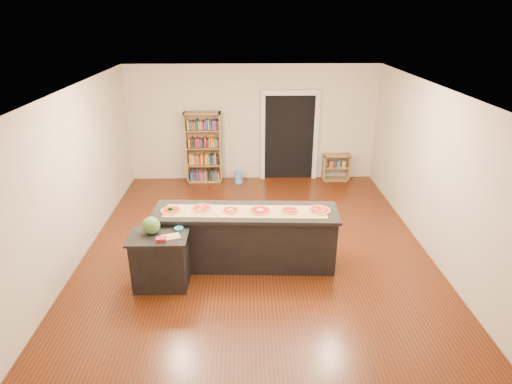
{
  "coord_description": "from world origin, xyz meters",
  "views": [
    {
      "loc": [
        -0.18,
        -6.67,
        3.92
      ],
      "look_at": [
        0.0,
        0.2,
        1.0
      ],
      "focal_mm": 30.0,
      "sensor_mm": 36.0,
      "label": 1
    }
  ],
  "objects_px": {
    "waste_bin": "(239,177)",
    "kitchen_island": "(246,237)",
    "side_counter": "(161,260)",
    "low_shelf": "(336,167)",
    "watermelon": "(151,225)",
    "bookshelf": "(204,148)"
  },
  "relations": [
    {
      "from": "kitchen_island",
      "to": "watermelon",
      "type": "xyz_separation_m",
      "value": [
        -1.39,
        -0.51,
        0.5
      ]
    },
    {
      "from": "waste_bin",
      "to": "kitchen_island",
      "type": "bearing_deg",
      "value": -87.47
    },
    {
      "from": "low_shelf",
      "to": "waste_bin",
      "type": "height_order",
      "value": "low_shelf"
    },
    {
      "from": "low_shelf",
      "to": "kitchen_island",
      "type": "bearing_deg",
      "value": -120.65
    },
    {
      "from": "side_counter",
      "to": "watermelon",
      "type": "height_order",
      "value": "watermelon"
    },
    {
      "from": "kitchen_island",
      "to": "low_shelf",
      "type": "bearing_deg",
      "value": 62.04
    },
    {
      "from": "side_counter",
      "to": "waste_bin",
      "type": "relative_size",
      "value": 2.81
    },
    {
      "from": "bookshelf",
      "to": "side_counter",
      "type": "bearing_deg",
      "value": -93.8
    },
    {
      "from": "bookshelf",
      "to": "waste_bin",
      "type": "xyz_separation_m",
      "value": [
        0.84,
        -0.14,
        -0.71
      ]
    },
    {
      "from": "low_shelf",
      "to": "watermelon",
      "type": "distance_m",
      "value": 5.7
    },
    {
      "from": "low_shelf",
      "to": "watermelon",
      "type": "bearing_deg",
      "value": -130.22
    },
    {
      "from": "low_shelf",
      "to": "waste_bin",
      "type": "xyz_separation_m",
      "value": [
        -2.42,
        -0.16,
        -0.18
      ]
    },
    {
      "from": "side_counter",
      "to": "kitchen_island",
      "type": "bearing_deg",
      "value": 23.97
    },
    {
      "from": "low_shelf",
      "to": "waste_bin",
      "type": "distance_m",
      "value": 2.43
    },
    {
      "from": "bookshelf",
      "to": "low_shelf",
      "type": "xyz_separation_m",
      "value": [
        3.26,
        0.01,
        -0.53
      ]
    },
    {
      "from": "bookshelf",
      "to": "watermelon",
      "type": "distance_m",
      "value": 4.33
    },
    {
      "from": "waste_bin",
      "to": "side_counter",
      "type": "bearing_deg",
      "value": -104.98
    },
    {
      "from": "kitchen_island",
      "to": "side_counter",
      "type": "xyz_separation_m",
      "value": [
        -1.29,
        -0.57,
        -0.06
      ]
    },
    {
      "from": "side_counter",
      "to": "waste_bin",
      "type": "distance_m",
      "value": 4.38
    },
    {
      "from": "side_counter",
      "to": "bookshelf",
      "type": "xyz_separation_m",
      "value": [
        0.29,
        4.37,
        0.43
      ]
    },
    {
      "from": "bookshelf",
      "to": "low_shelf",
      "type": "relative_size",
      "value": 2.61
    },
    {
      "from": "kitchen_island",
      "to": "side_counter",
      "type": "relative_size",
      "value": 3.39
    }
  ]
}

